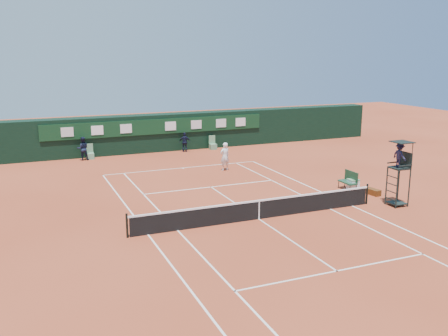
{
  "coord_description": "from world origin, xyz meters",
  "views": [
    {
      "loc": [
        -10.45,
        -20.53,
        7.88
      ],
      "look_at": [
        0.69,
        6.0,
        1.2
      ],
      "focal_mm": 40.0,
      "sensor_mm": 36.0,
      "label": 1
    }
  ],
  "objects_px": {
    "umpire_chair": "(400,160)",
    "player_bench": "(349,180)",
    "cooler": "(353,184)",
    "tennis_net": "(259,209)",
    "player": "(225,157)"
  },
  "relations": [
    {
      "from": "umpire_chair",
      "to": "player_bench",
      "type": "bearing_deg",
      "value": 95.88
    },
    {
      "from": "umpire_chair",
      "to": "cooler",
      "type": "distance_m",
      "value": 4.05
    },
    {
      "from": "tennis_net",
      "to": "cooler",
      "type": "xyz_separation_m",
      "value": [
        7.48,
        2.6,
        -0.18
      ]
    },
    {
      "from": "tennis_net",
      "to": "umpire_chair",
      "type": "height_order",
      "value": "umpire_chair"
    },
    {
      "from": "player_bench",
      "to": "cooler",
      "type": "relative_size",
      "value": 1.86
    },
    {
      "from": "player",
      "to": "umpire_chair",
      "type": "bearing_deg",
      "value": 103.49
    },
    {
      "from": "player_bench",
      "to": "cooler",
      "type": "distance_m",
      "value": 0.36
    },
    {
      "from": "tennis_net",
      "to": "umpire_chair",
      "type": "bearing_deg",
      "value": -6.18
    },
    {
      "from": "umpire_chair",
      "to": "player_bench",
      "type": "xyz_separation_m",
      "value": [
        -0.37,
        3.59,
        -1.86
      ]
    },
    {
      "from": "player_bench",
      "to": "cooler",
      "type": "bearing_deg",
      "value": -43.02
    },
    {
      "from": "cooler",
      "to": "player_bench",
      "type": "bearing_deg",
      "value": 136.98
    },
    {
      "from": "player_bench",
      "to": "player",
      "type": "relative_size",
      "value": 0.62
    },
    {
      "from": "cooler",
      "to": "player",
      "type": "height_order",
      "value": "player"
    },
    {
      "from": "player_bench",
      "to": "tennis_net",
      "type": "bearing_deg",
      "value": -159.3
    },
    {
      "from": "player_bench",
      "to": "umpire_chair",
      "type": "bearing_deg",
      "value": -84.12
    }
  ]
}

